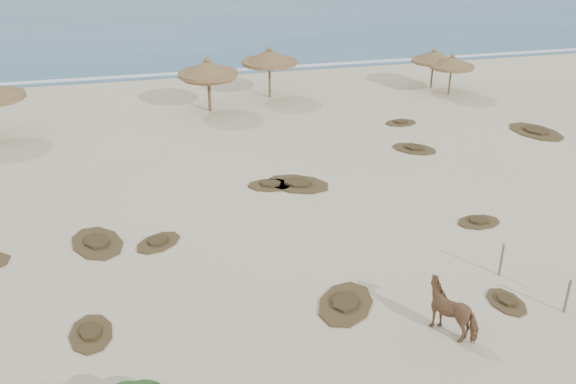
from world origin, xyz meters
name	(u,v)px	position (x,y,z in m)	size (l,w,h in m)	color
ground	(327,292)	(0.00, 0.00, 0.00)	(160.00, 160.00, 0.00)	beige
foam_line	(213,72)	(0.00, 26.00, 0.00)	(70.00, 0.60, 0.01)	silver
palapa_2	(209,72)	(-1.16, 17.96, 2.12)	(3.56, 3.56, 2.73)	brown
palapa_3	(208,69)	(-1.21, 17.88, 2.31)	(3.52, 3.52, 2.98)	brown
palapa_4	(269,57)	(2.46, 19.64, 2.28)	(3.28, 3.28, 2.94)	brown
palapa_5	(434,57)	(12.19, 19.09, 1.90)	(3.44, 3.44, 2.45)	brown
palapa_6	(452,62)	(12.66, 17.70, 1.88)	(3.08, 3.08, 2.42)	brown
horse	(454,309)	(2.73, -2.54, 0.71)	(0.76, 1.67, 1.41)	#916742
fence_post_near	(567,296)	(6.23, -2.51, 0.53)	(0.08, 0.08, 1.05)	#6E6152
fence_post_far	(502,259)	(5.46, -0.34, 0.55)	(0.08, 0.08, 1.09)	#6E6152
scrub_1	(97,243)	(-6.71, 4.55, 0.05)	(2.35, 2.88, 0.16)	brown
scrub_2	(158,242)	(-4.71, 4.09, 0.05)	(2.03, 1.95, 0.16)	brown
scrub_3	(298,184)	(1.03, 7.59, 0.05)	(3.18, 2.90, 0.16)	brown
scrub_4	(479,222)	(6.52, 2.91, 0.05)	(1.68, 1.15, 0.16)	brown
scrub_5	(536,131)	(13.91, 10.81, 0.05)	(2.77, 3.43, 0.16)	brown
scrub_7	(414,148)	(7.19, 10.08, 0.05)	(2.44, 2.34, 0.16)	brown
scrub_9	(345,303)	(0.32, -0.74, 0.05)	(2.54, 2.78, 0.16)	brown
scrub_10	(401,122)	(8.00, 13.60, 0.05)	(1.69, 1.15, 0.16)	brown
scrub_11	(91,333)	(-6.74, -0.44, 0.05)	(1.22, 1.83, 0.16)	brown
scrub_12	(506,302)	(4.87, -1.74, 0.05)	(1.06, 1.53, 0.16)	brown
scrub_13	(271,185)	(-0.05, 7.73, 0.05)	(2.04, 1.51, 0.16)	brown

